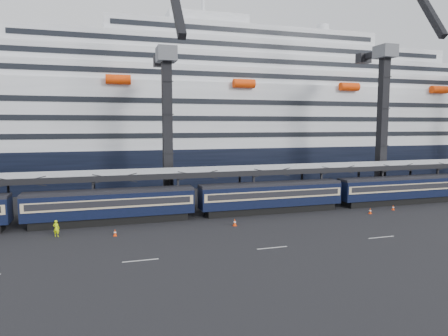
{
  "coord_description": "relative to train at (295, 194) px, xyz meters",
  "views": [
    {
      "loc": [
        -28.71,
        -37.09,
        11.34
      ],
      "look_at": [
        -14.42,
        10.0,
        6.02
      ],
      "focal_mm": 32.0,
      "sensor_mm": 36.0,
      "label": 1
    }
  ],
  "objects": [
    {
      "name": "ground",
      "position": [
        4.65,
        -10.0,
        -2.2
      ],
      "size": [
        260.0,
        260.0,
        0.0
      ],
      "primitive_type": "plane",
      "color": "black",
      "rests_on": "ground"
    },
    {
      "name": "train",
      "position": [
        0.0,
        0.0,
        0.0
      ],
      "size": [
        133.05,
        3.0,
        4.05
      ],
      "color": "black",
      "rests_on": "ground"
    },
    {
      "name": "canopy",
      "position": [
        4.65,
        4.0,
        3.05
      ],
      "size": [
        130.0,
        6.25,
        5.53
      ],
      "color": "#9EA1A6",
      "rests_on": "ground"
    },
    {
      "name": "cruise_ship",
      "position": [
        3.57,
        35.99,
        10.14
      ],
      "size": [
        214.09,
        28.84,
        34.0
      ],
      "color": "black",
      "rests_on": "ground"
    },
    {
      "name": "crane_dark_near",
      "position": [
        -15.35,
        8.59,
        9.73
      ],
      "size": [
        4.5,
        17.75,
        35.08
      ],
      "color": "#45484C",
      "rests_on": "ground"
    },
    {
      "name": "crane_dark_mid",
      "position": [
        19.65,
        7.59,
        11.16
      ],
      "size": [
        4.5,
        18.24,
        39.64
      ],
      "color": "#45484C",
      "rests_on": "ground"
    },
    {
      "name": "worker",
      "position": [
        -28.9,
        -4.15,
        -1.35
      ],
      "size": [
        0.73,
        0.6,
        1.71
      ],
      "primitive_type": "imported",
      "rotation": [
        0.0,
        0.0,
        2.79
      ],
      "color": "#DEFF0D",
      "rests_on": "ground"
    },
    {
      "name": "traffic_cone_b",
      "position": [
        -23.17,
        -5.64,
        -1.84
      ],
      "size": [
        0.36,
        0.36,
        0.73
      ],
      "color": "#FF4008",
      "rests_on": "ground"
    },
    {
      "name": "traffic_cone_c",
      "position": [
        -10.11,
        -5.27,
        -1.79
      ],
      "size": [
        0.42,
        0.42,
        0.83
      ],
      "color": "#FF4008",
      "rests_on": "ground"
    },
    {
      "name": "traffic_cone_d",
      "position": [
        12.88,
        -3.45,
        -1.86
      ],
      "size": [
        0.35,
        0.35,
        0.69
      ],
      "color": "#FF4008",
      "rests_on": "ground"
    },
    {
      "name": "traffic_cone_e",
      "position": [
        8.48,
        -4.47,
        -1.83
      ],
      "size": [
        0.38,
        0.38,
        0.76
      ],
      "color": "#FF4008",
      "rests_on": "ground"
    }
  ]
}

